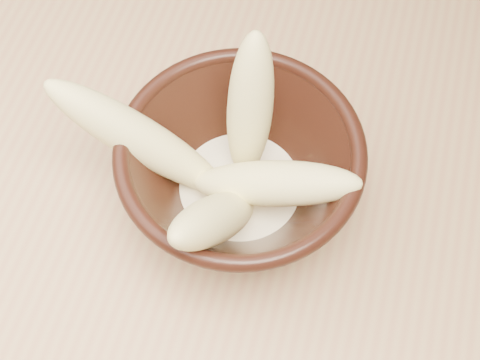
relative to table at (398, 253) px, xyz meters
The scene contains 7 objects.
table is the anchor object (origin of this frame).
bowl 0.21m from the table, 169.37° to the right, with size 0.19×0.19×0.10m.
milk_puddle 0.19m from the table, 169.37° to the right, with size 0.11×0.11×0.01m, color #F7E9C7.
banana_upright 0.24m from the table, behind, with size 0.04×0.04×0.14m, color #F8EA92.
banana_left 0.29m from the table, behind, with size 0.04×0.04×0.17m, color #F8EA92.
banana_across 0.21m from the table, 162.03° to the right, with size 0.04×0.04×0.14m, color #F8EA92.
banana_front 0.24m from the table, 151.73° to the right, with size 0.04×0.04×0.13m, color #F8EA92.
Camera 1 is at (-0.09, -0.27, 1.28)m, focal length 50.00 mm.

